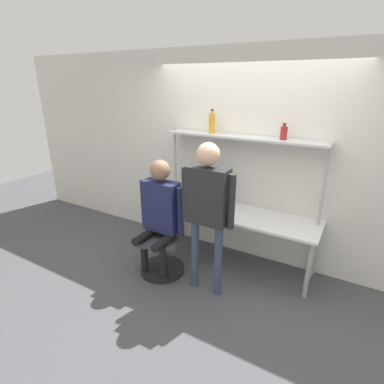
% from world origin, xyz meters
% --- Properties ---
extents(ground_plane, '(12.00, 12.00, 0.00)m').
position_xyz_m(ground_plane, '(0.00, 0.00, 0.00)').
color(ground_plane, '#4C4C51').
extents(wall_back, '(8.00, 0.06, 2.70)m').
position_xyz_m(wall_back, '(0.00, 0.66, 1.35)').
color(wall_back, silver).
rests_on(wall_back, ground_plane).
extents(desk, '(2.10, 0.61, 0.73)m').
position_xyz_m(desk, '(0.00, 0.32, 0.65)').
color(desk, white).
rests_on(desk, ground_plane).
extents(shelf_unit, '(2.00, 0.28, 1.67)m').
position_xyz_m(shelf_unit, '(0.00, 0.48, 1.46)').
color(shelf_unit, silver).
rests_on(shelf_unit, ground_plane).
extents(monitor, '(0.58, 0.21, 0.45)m').
position_xyz_m(monitor, '(-0.48, 0.44, 0.97)').
color(monitor, '#333338').
rests_on(monitor, desk).
extents(laptop, '(0.33, 0.22, 0.23)m').
position_xyz_m(laptop, '(-0.61, 0.23, 0.79)').
color(laptop, '#BCBCC1').
rests_on(laptop, desk).
extents(cell_phone, '(0.07, 0.15, 0.01)m').
position_xyz_m(cell_phone, '(-0.34, 0.14, 0.73)').
color(cell_phone, silver).
rests_on(cell_phone, desk).
extents(office_chair, '(0.59, 0.59, 0.94)m').
position_xyz_m(office_chair, '(-0.70, -0.28, 0.29)').
color(office_chair, black).
rests_on(office_chair, ground_plane).
extents(person_seated, '(0.60, 0.48, 1.46)m').
position_xyz_m(person_seated, '(-0.68, -0.32, 0.87)').
color(person_seated, black).
rests_on(person_seated, ground_plane).
extents(person_standing, '(0.61, 0.23, 1.73)m').
position_xyz_m(person_standing, '(-0.04, -0.36, 1.11)').
color(person_standing, '#38425B').
rests_on(person_standing, ground_plane).
extents(bottle_amber, '(0.08, 0.08, 0.30)m').
position_xyz_m(bottle_amber, '(-0.42, 0.48, 1.79)').
color(bottle_amber, gold).
rests_on(bottle_amber, shelf_unit).
extents(bottle_red, '(0.08, 0.08, 0.18)m').
position_xyz_m(bottle_red, '(0.48, 0.48, 1.74)').
color(bottle_red, maroon).
rests_on(bottle_red, shelf_unit).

